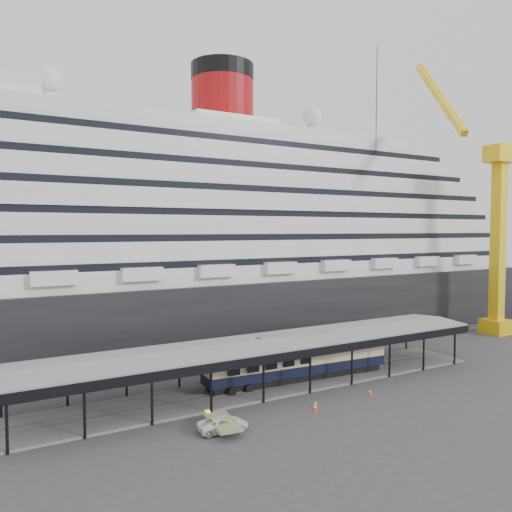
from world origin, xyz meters
name	(u,v)px	position (x,y,z in m)	size (l,w,h in m)	color
ground	(292,400)	(0.00, 0.00, 0.00)	(200.00, 200.00, 0.00)	#363639
cruise_ship	(177,224)	(0.05, 32.00, 18.35)	(130.00, 30.00, 43.90)	black
platform_canopy	(267,366)	(0.00, 5.00, 2.36)	(56.00, 9.18, 5.30)	slate
crane_yellow	(492,214)	(47.06, 10.54, 19.96)	(23.83, 18.78, 47.60)	yellow
port_truck	(223,424)	(-9.59, -3.44, 0.62)	(2.05, 4.44, 1.23)	white
pullman_carriage	(298,358)	(4.21, 5.00, 2.70)	(22.86, 4.34, 22.31)	black
traffic_cone_left	(315,407)	(0.06, -3.68, 0.40)	(0.44, 0.44, 0.80)	#F5360D
traffic_cone_mid	(316,404)	(0.73, -2.95, 0.38)	(0.46, 0.46, 0.77)	#FB5E0D
traffic_cone_right	(370,392)	(7.84, -2.92, 0.37)	(0.46, 0.46, 0.74)	#D6490B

